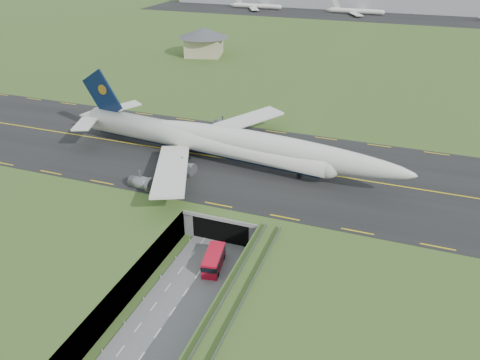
% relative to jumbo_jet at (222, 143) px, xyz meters
% --- Properties ---
extents(ground, '(900.00, 900.00, 0.00)m').
position_rel_jumbo_jet_xyz_m(ground, '(8.81, -31.14, -11.18)').
color(ground, '#415923').
rests_on(ground, ground).
extents(airfield_deck, '(800.00, 800.00, 6.00)m').
position_rel_jumbo_jet_xyz_m(airfield_deck, '(8.81, -31.14, -8.18)').
color(airfield_deck, gray).
rests_on(airfield_deck, ground).
extents(trench_road, '(12.00, 75.00, 0.20)m').
position_rel_jumbo_jet_xyz_m(trench_road, '(8.81, -38.64, -11.08)').
color(trench_road, slate).
rests_on(trench_road, ground).
extents(taxiway, '(800.00, 44.00, 0.18)m').
position_rel_jumbo_jet_xyz_m(taxiway, '(8.81, 1.86, -5.09)').
color(taxiway, black).
rests_on(taxiway, airfield_deck).
extents(tunnel_portal, '(17.00, 22.30, 6.00)m').
position_rel_jumbo_jet_xyz_m(tunnel_portal, '(8.81, -14.43, -7.85)').
color(tunnel_portal, gray).
rests_on(tunnel_portal, ground).
extents(guideway, '(3.00, 53.00, 7.05)m').
position_rel_jumbo_jet_xyz_m(guideway, '(19.81, -50.25, -5.86)').
color(guideway, '#A8A8A3').
rests_on(guideway, ground).
extents(jumbo_jet, '(89.13, 58.01, 19.29)m').
position_rel_jumbo_jet_xyz_m(jumbo_jet, '(0.00, 0.00, 0.00)').
color(jumbo_jet, white).
rests_on(jumbo_jet, ground).
extents(shuttle_tram, '(4.26, 8.24, 3.19)m').
position_rel_jumbo_jet_xyz_m(shuttle_tram, '(10.68, -31.05, -9.43)').
color(shuttle_tram, red).
rests_on(shuttle_tram, ground).
extents(service_building, '(26.87, 26.87, 12.15)m').
position_rel_jumbo_jet_xyz_m(service_building, '(-49.34, 99.99, 2.02)').
color(service_building, tan).
rests_on(service_building, ground).
extents(distant_hills, '(700.00, 91.00, 60.00)m').
position_rel_jumbo_jet_xyz_m(distant_hills, '(73.19, 398.86, -15.18)').
color(distant_hills, slate).
rests_on(distant_hills, ground).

